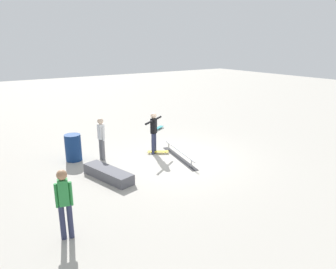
{
  "coord_description": "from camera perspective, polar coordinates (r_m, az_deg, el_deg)",
  "views": [
    {
      "loc": [
        -9.0,
        6.29,
        4.16
      ],
      "look_at": [
        -0.04,
        0.31,
        1.0
      ],
      "focal_mm": 33.81,
      "sensor_mm": 36.0,
      "label": 1
    }
  ],
  "objects": [
    {
      "name": "ground_plane",
      "position": [
        11.74,
        1.16,
        -4.41
      ],
      "size": [
        60.0,
        60.0,
        0.0
      ],
      "primitive_type": "plane",
      "color": "#ADA89E"
    },
    {
      "name": "skateboard_main",
      "position": [
        12.28,
        -1.81,
        -3.1
      ],
      "size": [
        0.61,
        0.78,
        0.09
      ],
      "rotation": [
        0.0,
        0.0,
        0.99
      ],
      "color": "yellow",
      "rests_on": "ground_plane"
    },
    {
      "name": "bystander_green_shirt",
      "position": [
        7.22,
        -18.2,
        -11.26
      ],
      "size": [
        0.23,
        0.37,
        1.62
      ],
      "rotation": [
        0.0,
        0.0,
        4.46
      ],
      "color": "#2D3351",
      "rests_on": "ground_plane"
    },
    {
      "name": "bystander_white_shirt",
      "position": [
        11.64,
        -11.94,
        -0.36
      ],
      "size": [
        0.36,
        0.22,
        1.56
      ],
      "rotation": [
        0.0,
        0.0,
        0.22
      ],
      "color": "slate",
      "rests_on": "ground_plane"
    },
    {
      "name": "loose_skateboard_teal",
      "position": [
        15.67,
        -1.75,
        1.22
      ],
      "size": [
        0.57,
        0.79,
        0.09
      ],
      "rotation": [
        0.0,
        0.0,
        2.09
      ],
      "color": "teal",
      "rests_on": "ground_plane"
    },
    {
      "name": "grind_rail",
      "position": [
        11.77,
        2.03,
        -3.67
      ],
      "size": [
        2.66,
        0.74,
        0.32
      ],
      "rotation": [
        0.0,
        0.0,
        -0.19
      ],
      "color": "black",
      "rests_on": "ground_plane"
    },
    {
      "name": "skater_main",
      "position": [
        12.03,
        -2.59,
        0.8
      ],
      "size": [
        0.77,
        1.13,
        1.62
      ],
      "rotation": [
        0.0,
        0.0,
        2.15
      ],
      "color": "#2D3351",
      "rests_on": "ground_plane"
    },
    {
      "name": "trash_bin",
      "position": [
        11.96,
        -16.72,
        -2.27
      ],
      "size": [
        0.58,
        0.58,
        0.97
      ],
      "primitive_type": "cylinder",
      "color": "navy",
      "rests_on": "ground_plane"
    },
    {
      "name": "skate_ledge",
      "position": [
        10.23,
        -10.73,
        -6.97
      ],
      "size": [
        2.0,
        0.99,
        0.32
      ],
      "primitive_type": "cube",
      "rotation": [
        0.0,
        0.0,
        0.25
      ],
      "color": "#595960",
      "rests_on": "ground_plane"
    }
  ]
}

